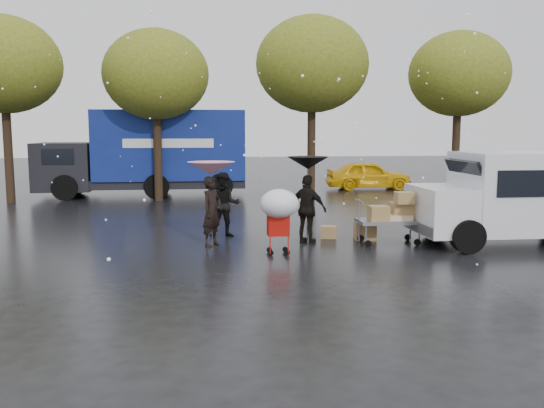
{
  "coord_description": "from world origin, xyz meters",
  "views": [
    {
      "loc": [
        -1.75,
        -12.55,
        2.75
      ],
      "look_at": [
        -0.14,
        1.0,
        0.97
      ],
      "focal_mm": 38.0,
      "sensor_mm": 36.0,
      "label": 1
    }
  ],
  "objects": [
    {
      "name": "yellow_taxi",
      "position": [
        5.75,
        13.06,
        0.65
      ],
      "size": [
        3.89,
        1.67,
        1.31
      ],
      "primitive_type": "imported",
      "rotation": [
        0.0,
        0.0,
        1.54
      ],
      "color": "yellow",
      "rests_on": "ground"
    },
    {
      "name": "umbrella_pink",
      "position": [
        -1.58,
        0.95,
        1.84
      ],
      "size": [
        1.12,
        1.12,
        1.99
      ],
      "color": "#4C4C4C",
      "rests_on": "ground"
    },
    {
      "name": "box_ground_far",
      "position": [
        1.37,
        1.55,
        0.15
      ],
      "size": [
        0.45,
        0.38,
        0.31
      ],
      "primitive_type": "cube",
      "rotation": [
        0.0,
        0.0,
        -0.21
      ],
      "color": "olive",
      "rests_on": "ground"
    },
    {
      "name": "shopping_cart",
      "position": [
        -0.14,
        -0.3,
        1.06
      ],
      "size": [
        0.84,
        0.84,
        1.46
      ],
      "color": "#B9120A",
      "rests_on": "ground"
    },
    {
      "name": "person_middle",
      "position": [
        -1.24,
        2.06,
        0.83
      ],
      "size": [
        0.81,
        0.64,
        1.66
      ],
      "primitive_type": "imported",
      "rotation": [
        0.0,
        0.0,
        -0.01
      ],
      "color": "black",
      "rests_on": "ground"
    },
    {
      "name": "umbrella_black",
      "position": [
        0.72,
        0.96,
        1.94
      ],
      "size": [
        1.0,
        1.0,
        2.1
      ],
      "color": "#4C4C4C",
      "rests_on": "ground"
    },
    {
      "name": "vendor_cart",
      "position": [
        2.74,
        0.66,
        0.73
      ],
      "size": [
        1.52,
        0.8,
        1.27
      ],
      "color": "slate",
      "rests_on": "ground"
    },
    {
      "name": "person_pink",
      "position": [
        -1.58,
        0.95,
        0.82
      ],
      "size": [
        0.68,
        0.72,
        1.65
      ],
      "primitive_type": "imported",
      "rotation": [
        0.0,
        0.0,
        0.9
      ],
      "color": "black",
      "rests_on": "ground"
    },
    {
      "name": "blue_truck",
      "position": [
        -3.94,
        11.53,
        1.76
      ],
      "size": [
        8.3,
        2.6,
        3.5
      ],
      "color": "navy",
      "rests_on": "ground"
    },
    {
      "name": "ground",
      "position": [
        0.0,
        0.0,
        0.0
      ],
      "size": [
        90.0,
        90.0,
        0.0
      ],
      "primitive_type": "plane",
      "color": "black",
      "rests_on": "ground"
    },
    {
      "name": "box_ground_near",
      "position": [
        2.23,
        1.22,
        0.23
      ],
      "size": [
        0.54,
        0.45,
        0.46
      ],
      "primitive_type": "cube",
      "rotation": [
        0.0,
        0.0,
        -0.08
      ],
      "color": "olive",
      "rests_on": "ground"
    },
    {
      "name": "person_black",
      "position": [
        0.72,
        0.96,
        0.83
      ],
      "size": [
        1.03,
        0.91,
        1.66
      ],
      "primitive_type": "imported",
      "rotation": [
        0.0,
        0.0,
        2.51
      ],
      "color": "black",
      "rests_on": "ground"
    },
    {
      "name": "white_van",
      "position": [
        5.87,
        0.36,
        1.16
      ],
      "size": [
        4.91,
        2.18,
        2.2
      ],
      "color": "white",
      "rests_on": "ground"
    },
    {
      "name": "tree_row",
      "position": [
        -0.47,
        10.0,
        5.02
      ],
      "size": [
        21.6,
        4.4,
        7.12
      ],
      "color": "black",
      "rests_on": "ground"
    }
  ]
}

